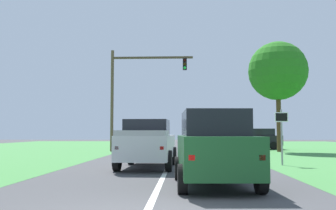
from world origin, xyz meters
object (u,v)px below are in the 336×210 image
red_suv_near (214,147)px  traffic_light (132,85)px  pickup_truck_lead (148,143)px  crossing_suv_far (256,139)px  oak_tree_right (278,71)px  keep_moving_sign (282,129)px

red_suv_near → traffic_light: (-4.90, 18.95, 4.12)m
pickup_truck_lead → traffic_light: size_ratio=0.64×
red_suv_near → crossing_suv_far: 23.82m
red_suv_near → traffic_light: bearing=104.5°
traffic_light → crossing_suv_far: 12.05m
pickup_truck_lead → traffic_light: bearing=100.5°
red_suv_near → crossing_suv_far: red_suv_near is taller
red_suv_near → oak_tree_right: size_ratio=0.53×
pickup_truck_lead → oak_tree_right: 17.05m
traffic_light → keep_moving_sign: traffic_light is taller
traffic_light → oak_tree_right: size_ratio=0.94×
pickup_truck_lead → red_suv_near: bearing=-65.7°
keep_moving_sign → red_suv_near: bearing=-118.1°
traffic_light → keep_moving_sign: bearing=-55.2°
traffic_light → crossing_suv_far: size_ratio=1.85×
red_suv_near → keep_moving_sign: size_ratio=1.78×
pickup_truck_lead → crossing_suv_far: size_ratio=1.19×
keep_moving_sign → crossing_suv_far: bearing=83.2°
red_suv_near → keep_moving_sign: bearing=61.9°
pickup_truck_lead → oak_tree_right: (8.83, 13.62, 5.21)m
traffic_light → crossing_suv_far: (10.46, 4.21, -4.24)m
oak_tree_right → crossing_suv_far: oak_tree_right is taller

